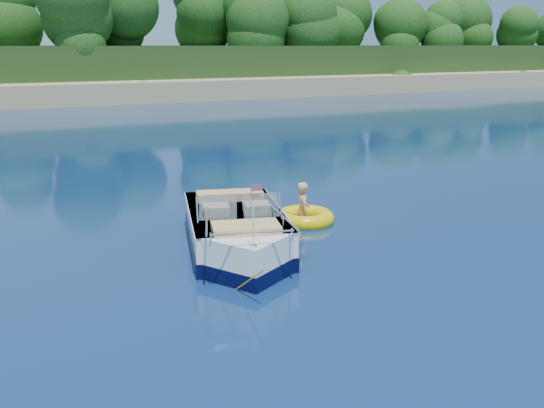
# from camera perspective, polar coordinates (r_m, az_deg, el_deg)

# --- Properties ---
(ground) EXTENTS (160.00, 160.00, 0.00)m
(ground) POSITION_cam_1_polar(r_m,az_deg,el_deg) (10.91, 2.05, -7.32)
(ground) COLOR #091742
(ground) RESTS_ON ground
(shoreline) EXTENTS (170.00, 59.00, 6.00)m
(shoreline) POSITION_cam_1_polar(r_m,az_deg,el_deg) (72.89, -22.83, 11.20)
(shoreline) COLOR tan
(shoreline) RESTS_ON ground
(treeline) EXTENTS (150.00, 7.12, 8.19)m
(treeline) POSITION_cam_1_polar(r_m,az_deg,el_deg) (50.16, -21.44, 15.46)
(treeline) COLOR black
(treeline) RESTS_ON ground
(motorboat) EXTENTS (2.78, 5.23, 1.78)m
(motorboat) POSITION_cam_1_polar(r_m,az_deg,el_deg) (12.35, -3.23, -2.96)
(motorboat) COLOR white
(motorboat) RESTS_ON ground
(tow_tube) EXTENTS (1.81, 1.81, 0.38)m
(tow_tube) POSITION_cam_1_polar(r_m,az_deg,el_deg) (14.47, 3.09, -1.31)
(tow_tube) COLOR yellow
(tow_tube) RESTS_ON ground
(boy) EXTENTS (0.52, 0.82, 1.49)m
(boy) POSITION_cam_1_polar(r_m,az_deg,el_deg) (14.43, 2.85, -1.75)
(boy) COLOR tan
(boy) RESTS_ON ground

